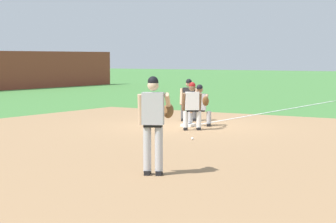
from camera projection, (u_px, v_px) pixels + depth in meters
The scene contains 9 objects.
ground_plane at pixel (189, 126), 20.84m from camera, with size 160.00×160.00×0.00m, color #47843D.
infield_dirt_patch at pixel (175, 144), 16.56m from camera, with size 18.00×18.00×0.01m, color #A87F56.
foul_line_stripe at pixel (278, 111), 26.85m from camera, with size 14.33×0.10×0.00m, color white.
first_base_bag at pixel (189, 125), 20.84m from camera, with size 0.38×0.38×0.09m, color white.
baseball at pixel (192, 139), 17.47m from camera, with size 0.07×0.07×0.07m, color white.
pitcher at pixel (154, 119), 12.23m from camera, with size 0.83×0.59×1.86m.
first_baseman at pixel (200, 104), 20.82m from camera, with size 0.84×0.98×1.34m.
baserunner at pixel (192, 104), 19.72m from camera, with size 0.65×0.68×1.46m.
umpire at pixel (189, 98), 22.53m from camera, with size 0.61×0.67×1.46m.
Camera 1 is at (-17.79, -10.66, 2.22)m, focal length 70.00 mm.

